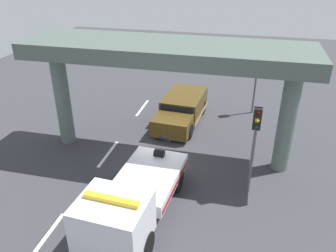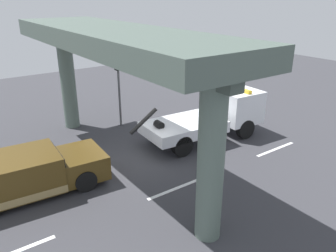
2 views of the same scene
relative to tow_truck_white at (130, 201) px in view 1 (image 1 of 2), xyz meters
The scene contains 9 objects.
ground_plane 4.84m from the tow_truck_white, behind, with size 60.00×40.00×0.10m, color #38383D.
lane_stripe_west 11.14m from the tow_truck_white, 164.71° to the right, with size 2.60×0.16×0.01m, color silver.
lane_stripe_mid 5.64m from the tow_truck_white, 148.03° to the right, with size 2.60×0.16×0.01m, color silver.
lane_stripe_east 3.42m from the tow_truck_white, 65.65° to the right, with size 2.60×0.16×0.01m, color silver.
tow_truck_white is the anchor object (origin of this frame).
towed_van_green 9.33m from the tow_truck_white, behind, with size 5.33×2.53×1.58m.
overpass_structure 6.66m from the tow_truck_white, behind, with size 3.60×13.30×5.79m.
traffic_light_near 12.55m from the tow_truck_white, 159.84° to the left, with size 0.39×0.32×4.09m.
traffic_light_far 5.60m from the tow_truck_white, 126.43° to the left, with size 0.39×0.32×4.05m.
Camera 1 is at (14.04, 3.64, 9.52)m, focal length 36.58 mm.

